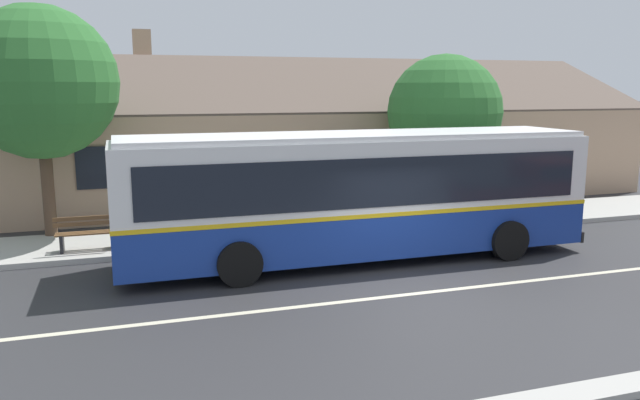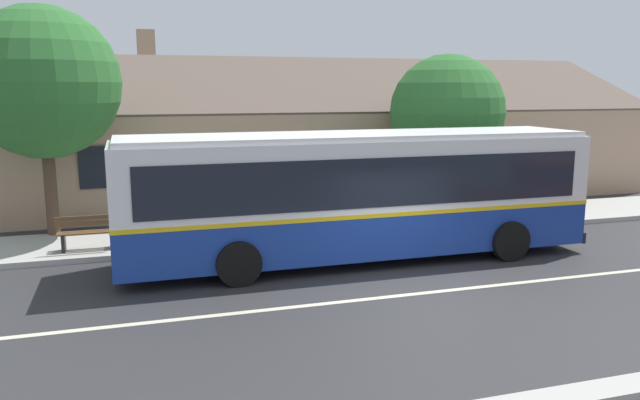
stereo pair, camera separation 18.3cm
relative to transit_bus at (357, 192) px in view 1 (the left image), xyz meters
The scene contains 10 objects.
ground_plane 3.38m from the transit_bus, 84.13° to the right, with size 300.00×300.00×0.00m, color #2D2D30.
sidewalk_far 3.51m from the transit_bus, 84.50° to the left, with size 60.00×3.00×0.15m, color #ADAAA3.
curb_near 7.83m from the transit_bus, 87.77° to the right, with size 60.00×0.50×0.12m, color #ADAAA3.
lane_divider_stripe 3.37m from the transit_bus, 84.13° to the right, with size 60.00×0.16×0.01m, color beige.
community_building 11.61m from the transit_bus, 78.19° to the left, with size 25.27×11.07×6.51m.
transit_bus is the anchor object (origin of this frame).
bench_by_building 6.93m from the transit_bus, 159.92° to the left, with size 1.54×0.51×0.94m.
street_tree_primary 6.61m from the transit_bus, 42.01° to the left, with size 3.77×3.77×5.34m.
street_tree_secondary 9.00m from the transit_bus, 149.01° to the left, with size 4.16×4.16×6.46m.
bus_stop_sign 6.27m from the transit_bus, 19.49° to the left, with size 0.36×0.07×2.40m.
Camera 1 is at (-5.89, -11.23, 4.26)m, focal length 35.00 mm.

